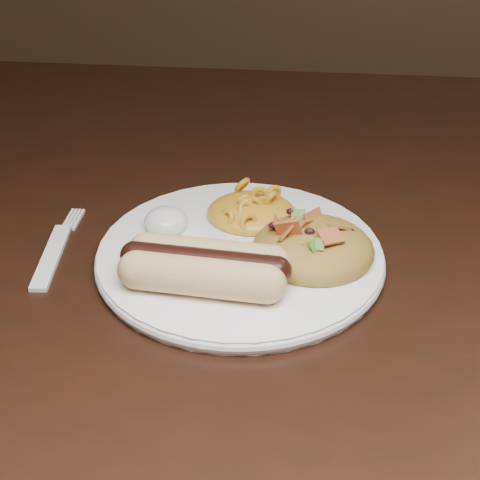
# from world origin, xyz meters

# --- Properties ---
(table) EXTENTS (1.60, 0.90, 0.75)m
(table) POSITION_xyz_m (0.00, 0.00, 0.66)
(table) COLOR black
(table) RESTS_ON floor
(plate) EXTENTS (0.32, 0.32, 0.01)m
(plate) POSITION_xyz_m (-0.09, -0.04, 0.76)
(plate) COLOR white
(plate) RESTS_ON table
(hotdog) EXTENTS (0.12, 0.07, 0.03)m
(hotdog) POSITION_xyz_m (-0.12, -0.09, 0.78)
(hotdog) COLOR #FFD48E
(hotdog) RESTS_ON plate
(mac_and_cheese) EXTENTS (0.10, 0.09, 0.03)m
(mac_and_cheese) POSITION_xyz_m (-0.09, 0.02, 0.78)
(mac_and_cheese) COLOR gold
(mac_and_cheese) RESTS_ON plate
(sour_cream) EXTENTS (0.04, 0.04, 0.02)m
(sour_cream) POSITION_xyz_m (-0.16, -0.01, 0.77)
(sour_cream) COLOR white
(sour_cream) RESTS_ON plate
(taco_salad) EXTENTS (0.10, 0.10, 0.05)m
(taco_salad) POSITION_xyz_m (-0.03, -0.04, 0.78)
(taco_salad) COLOR #B74B2A
(taco_salad) RESTS_ON plate
(fork) EXTENTS (0.03, 0.15, 0.00)m
(fork) POSITION_xyz_m (-0.26, -0.05, 0.75)
(fork) COLOR white
(fork) RESTS_ON table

